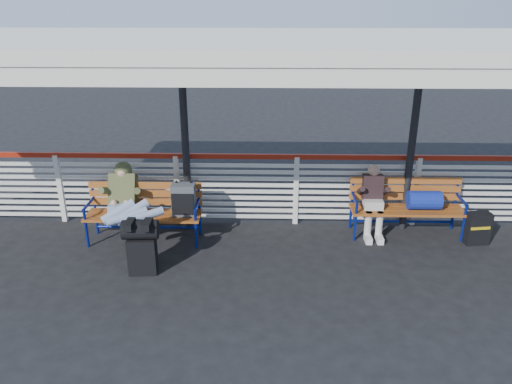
{
  "coord_description": "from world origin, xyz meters",
  "views": [
    {
      "loc": [
        -0.48,
        -5.91,
        3.67
      ],
      "look_at": [
        -0.65,
        1.0,
        0.93
      ],
      "focal_mm": 35.0,
      "sensor_mm": 36.0,
      "label": 1
    }
  ],
  "objects_px": {
    "bench_right": "(414,201)",
    "companion_person": "(373,200)",
    "luggage_stack": "(142,245)",
    "traveler_man": "(128,208)",
    "bench_left": "(159,204)",
    "suitcase_side": "(477,228)"
  },
  "relations": [
    {
      "from": "traveler_man",
      "to": "suitcase_side",
      "type": "relative_size",
      "value": 3.17
    },
    {
      "from": "bench_left",
      "to": "traveler_man",
      "type": "bearing_deg",
      "value": -138.93
    },
    {
      "from": "bench_left",
      "to": "suitcase_side",
      "type": "height_order",
      "value": "bench_left"
    },
    {
      "from": "bench_right",
      "to": "traveler_man",
      "type": "distance_m",
      "value": 4.49
    },
    {
      "from": "bench_right",
      "to": "traveler_man",
      "type": "bearing_deg",
      "value": -171.67
    },
    {
      "from": "bench_right",
      "to": "suitcase_side",
      "type": "bearing_deg",
      "value": -18.39
    },
    {
      "from": "bench_left",
      "to": "traveler_man",
      "type": "height_order",
      "value": "traveler_man"
    },
    {
      "from": "bench_right",
      "to": "companion_person",
      "type": "bearing_deg",
      "value": -178.52
    },
    {
      "from": "traveler_man",
      "to": "suitcase_side",
      "type": "xyz_separation_m",
      "value": [
        5.39,
        0.34,
        -0.44
      ]
    },
    {
      "from": "companion_person",
      "to": "suitcase_side",
      "type": "relative_size",
      "value": 2.22
    },
    {
      "from": "bench_right",
      "to": "bench_left",
      "type": "bearing_deg",
      "value": -175.61
    },
    {
      "from": "bench_right",
      "to": "suitcase_side",
      "type": "height_order",
      "value": "bench_right"
    },
    {
      "from": "bench_right",
      "to": "companion_person",
      "type": "relative_size",
      "value": 1.57
    },
    {
      "from": "companion_person",
      "to": "suitcase_side",
      "type": "height_order",
      "value": "companion_person"
    },
    {
      "from": "luggage_stack",
      "to": "companion_person",
      "type": "bearing_deg",
      "value": 17.18
    },
    {
      "from": "traveler_man",
      "to": "companion_person",
      "type": "xyz_separation_m",
      "value": [
        3.79,
        0.63,
        -0.1
      ]
    },
    {
      "from": "bench_left",
      "to": "companion_person",
      "type": "height_order",
      "value": "companion_person"
    },
    {
      "from": "luggage_stack",
      "to": "traveler_man",
      "type": "xyz_separation_m",
      "value": [
        -0.35,
        0.69,
        0.26
      ]
    },
    {
      "from": "bench_left",
      "to": "bench_right",
      "type": "height_order",
      "value": "bench_left"
    },
    {
      "from": "luggage_stack",
      "to": "suitcase_side",
      "type": "relative_size",
      "value": 1.56
    },
    {
      "from": "traveler_man",
      "to": "companion_person",
      "type": "bearing_deg",
      "value": 9.5
    },
    {
      "from": "companion_person",
      "to": "suitcase_side",
      "type": "bearing_deg",
      "value": -10.54
    }
  ]
}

